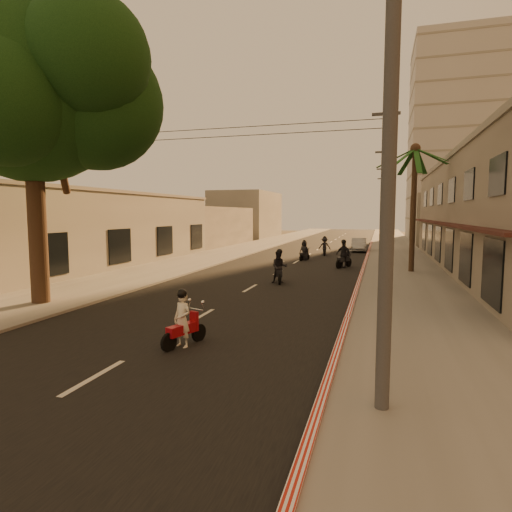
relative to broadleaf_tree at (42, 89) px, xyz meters
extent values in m
plane|color=#383023|center=(6.61, -2.14, -8.48)|extent=(160.00, 160.00, 0.00)
cube|color=black|center=(6.61, 17.86, -8.47)|extent=(10.00, 140.00, 0.02)
cube|color=slate|center=(14.11, 17.86, -8.42)|extent=(5.00, 140.00, 0.12)
cube|color=slate|center=(-0.89, 17.86, -8.42)|extent=(5.00, 140.00, 0.12)
cube|color=#AE1E12|center=(11.71, 12.86, -8.38)|extent=(0.20, 60.00, 0.20)
cube|color=#3C1C18|center=(16.31, 15.86, -5.38)|extent=(0.80, 34.00, 0.12)
cube|color=gray|center=(-7.39, 11.86, -5.98)|extent=(8.00, 24.00, 5.00)
cube|color=gray|center=(-7.39, 11.86, -3.38)|extent=(8.20, 24.20, 0.20)
cube|color=#B7B5B2|center=(22.61, 53.86, 5.52)|extent=(12.00, 12.00, 28.00)
cylinder|color=black|center=(-0.39, -0.14, -5.48)|extent=(0.70, 0.70, 6.00)
cylinder|color=black|center=(0.41, 0.26, -2.48)|extent=(1.22, 2.17, 3.04)
cylinder|color=black|center=(-0.99, -0.44, -2.28)|extent=(1.31, 1.49, 2.73)
sphere|color=black|center=(-0.39, -0.14, 0.02)|extent=(7.20, 7.20, 7.20)
sphere|color=black|center=(1.81, 0.86, -0.48)|extent=(5.20, 5.20, 5.20)
sphere|color=black|center=(-2.19, 0.66, -0.28)|extent=(4.80, 4.80, 4.80)
sphere|color=black|center=(0.21, -1.94, -0.88)|extent=(4.60, 4.60, 4.60)
sphere|color=black|center=(2.61, -0.64, 0.72)|extent=(4.40, 4.40, 4.40)
sphere|color=black|center=(0.81, 2.26, 1.12)|extent=(4.40, 4.40, 4.40)
cylinder|color=black|center=(14.61, 13.86, -4.68)|extent=(0.32, 0.32, 7.60)
sphere|color=black|center=(14.61, 13.86, -0.88)|extent=(0.60, 0.60, 0.60)
cylinder|color=#38383A|center=(12.81, -6.14, -3.98)|extent=(0.26, 0.26, 9.00)
cylinder|color=#38383A|center=(12.81, 5.86, -3.98)|extent=(0.26, 0.26, 9.00)
cube|color=#38383A|center=(12.81, 5.86, -0.48)|extent=(1.20, 0.12, 0.12)
cylinder|color=#38383A|center=(12.81, 17.86, -3.98)|extent=(0.26, 0.26, 9.00)
cube|color=#38383A|center=(12.81, 17.86, -0.48)|extent=(1.20, 0.12, 0.12)
cylinder|color=#38383A|center=(12.81, 29.86, -3.98)|extent=(0.26, 0.26, 9.00)
cube|color=#38383A|center=(12.81, 29.86, -0.48)|extent=(1.20, 0.12, 0.12)
cylinder|color=#38383A|center=(12.81, 41.86, -3.98)|extent=(0.26, 0.26, 9.00)
cube|color=#38383A|center=(12.81, 41.86, -0.48)|extent=(1.20, 0.12, 0.12)
cube|color=gray|center=(20.61, 42.86, -5.48)|extent=(8.00, 14.00, 6.00)
cube|color=gray|center=(-7.39, 31.86, -6.28)|extent=(8.00, 14.00, 4.40)
cube|color=gray|center=(-7.39, 49.86, -4.98)|extent=(8.00, 14.00, 7.00)
cylinder|color=black|center=(7.75, -2.94, -8.22)|extent=(0.26, 0.52, 0.52)
cylinder|color=black|center=(7.36, -4.03, -8.22)|extent=(0.26, 0.52, 0.52)
cube|color=#A20C16|center=(7.53, -3.55, -7.97)|extent=(0.58, 1.04, 0.28)
cube|color=#A20C16|center=(7.69, -3.12, -7.83)|extent=(0.29, 0.18, 0.55)
cylinder|color=silver|center=(7.73, -3.01, -7.51)|extent=(0.49, 0.21, 0.04)
imported|color=silver|center=(7.53, -3.55, -7.70)|extent=(0.80, 0.73, 1.55)
sphere|color=black|center=(7.53, -3.55, -6.98)|extent=(0.28, 0.28, 0.28)
sphere|color=silver|center=(7.48, -2.94, -7.28)|extent=(0.11, 0.11, 0.11)
sphere|color=silver|center=(7.96, -3.12, -7.28)|extent=(0.11, 0.11, 0.11)
cylinder|color=black|center=(7.45, 8.52, -8.19)|extent=(0.24, 0.59, 0.58)
cylinder|color=black|center=(7.78, 7.27, -8.19)|extent=(0.24, 0.59, 0.58)
cube|color=black|center=(7.63, 7.82, -7.91)|extent=(0.56, 1.17, 0.31)
cube|color=black|center=(7.50, 8.32, -7.75)|extent=(0.33, 0.18, 0.62)
cylinder|color=silver|center=(7.47, 8.44, -7.39)|extent=(0.56, 0.18, 0.04)
imported|color=black|center=(7.63, 7.82, -7.61)|extent=(1.16, 1.07, 1.74)
sphere|color=black|center=(7.63, 7.82, -6.79)|extent=(0.31, 0.31, 0.31)
cylinder|color=black|center=(10.67, 16.04, -8.17)|extent=(0.35, 0.60, 0.61)
cylinder|color=black|center=(10.10, 14.80, -8.17)|extent=(0.35, 0.60, 0.61)
cube|color=black|center=(10.35, 15.35, -7.87)|extent=(0.78, 1.22, 0.33)
cube|color=black|center=(10.57, 15.84, -7.71)|extent=(0.34, 0.24, 0.66)
cylinder|color=silver|center=(10.63, 15.96, -7.33)|extent=(0.56, 0.29, 0.04)
imported|color=black|center=(10.35, 15.35, -7.56)|extent=(1.42, 1.26, 1.84)
sphere|color=black|center=(10.35, 15.35, -6.69)|extent=(0.33, 0.33, 0.33)
cylinder|color=black|center=(7.18, 19.80, -8.22)|extent=(0.23, 0.52, 0.51)
cylinder|color=black|center=(6.86, 18.69, -8.22)|extent=(0.23, 0.52, 0.51)
cube|color=black|center=(7.00, 19.18, -7.97)|extent=(0.53, 1.04, 0.28)
cube|color=black|center=(7.13, 19.62, -7.83)|extent=(0.29, 0.16, 0.55)
cylinder|color=silver|center=(7.16, 19.73, -7.51)|extent=(0.50, 0.18, 0.04)
imported|color=black|center=(7.00, 19.18, -7.71)|extent=(1.01, 0.89, 1.54)
sphere|color=black|center=(7.00, 19.18, -6.99)|extent=(0.28, 0.28, 0.28)
cylinder|color=black|center=(7.96, 24.24, -8.20)|extent=(0.17, 0.55, 0.54)
cylinder|color=black|center=(8.12, 23.04, -8.20)|extent=(0.17, 0.55, 0.54)
cube|color=black|center=(8.05, 23.57, -7.94)|extent=(0.41, 1.09, 0.29)
cube|color=black|center=(7.98, 24.05, -7.80)|extent=(0.30, 0.13, 0.58)
cylinder|color=silver|center=(7.97, 24.17, -7.46)|extent=(0.53, 0.11, 0.04)
imported|color=black|center=(8.05, 23.57, -7.66)|extent=(1.21, 0.88, 1.63)
sphere|color=black|center=(8.05, 23.57, -6.90)|extent=(0.29, 0.29, 0.29)
imported|color=#9DA0A5|center=(10.73, 28.64, -7.82)|extent=(1.79, 4.10, 1.30)
camera|label=1|loc=(12.69, -14.04, -4.80)|focal=30.00mm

